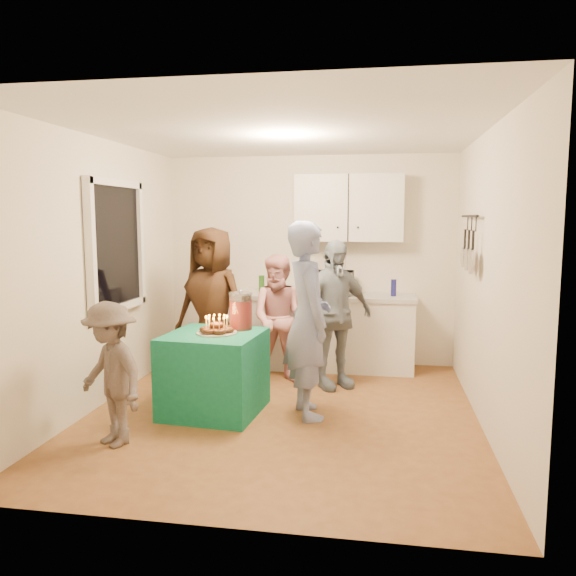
% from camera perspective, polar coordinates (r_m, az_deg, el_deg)
% --- Properties ---
extents(floor, '(4.00, 4.00, 0.00)m').
position_cam_1_polar(floor, '(5.43, -0.62, -12.60)').
color(floor, brown).
rests_on(floor, ground).
extents(ceiling, '(4.00, 4.00, 0.00)m').
position_cam_1_polar(ceiling, '(5.17, -0.66, 15.67)').
color(ceiling, white).
rests_on(ceiling, floor).
extents(back_wall, '(3.60, 3.60, 0.00)m').
position_cam_1_polar(back_wall, '(7.11, 2.17, 2.84)').
color(back_wall, silver).
rests_on(back_wall, floor).
extents(left_wall, '(4.00, 4.00, 0.00)m').
position_cam_1_polar(left_wall, '(5.73, -18.66, 1.42)').
color(left_wall, silver).
rests_on(left_wall, floor).
extents(right_wall, '(4.00, 4.00, 0.00)m').
position_cam_1_polar(right_wall, '(5.14, 19.53, 0.77)').
color(right_wall, silver).
rests_on(right_wall, floor).
extents(window_night, '(0.04, 1.00, 1.20)m').
position_cam_1_polar(window_night, '(5.97, -17.15, 4.10)').
color(window_night, black).
rests_on(window_night, left_wall).
extents(counter, '(2.20, 0.58, 0.86)m').
position_cam_1_polar(counter, '(6.91, 3.48, -4.58)').
color(counter, white).
rests_on(counter, floor).
extents(countertop, '(2.24, 0.62, 0.05)m').
position_cam_1_polar(countertop, '(6.83, 3.50, -0.85)').
color(countertop, beige).
rests_on(countertop, counter).
extents(upper_cabinet, '(1.30, 0.30, 0.80)m').
position_cam_1_polar(upper_cabinet, '(6.89, 6.21, 8.07)').
color(upper_cabinet, white).
rests_on(upper_cabinet, back_wall).
extents(pot_rack, '(0.12, 1.00, 0.60)m').
position_cam_1_polar(pot_rack, '(5.80, 17.67, 4.50)').
color(pot_rack, black).
rests_on(pot_rack, right_wall).
extents(microwave, '(0.53, 0.37, 0.29)m').
position_cam_1_polar(microwave, '(6.80, 4.43, 0.53)').
color(microwave, white).
rests_on(microwave, countertop).
extents(party_table, '(0.92, 0.92, 0.76)m').
position_cam_1_polar(party_table, '(5.40, -7.51, -8.54)').
color(party_table, '#11734F').
rests_on(party_table, floor).
extents(donut_cake, '(0.38, 0.38, 0.18)m').
position_cam_1_polar(donut_cake, '(5.28, -7.26, -3.65)').
color(donut_cake, '#381C0C').
rests_on(donut_cake, party_table).
extents(punch_jar, '(0.22, 0.22, 0.34)m').
position_cam_1_polar(punch_jar, '(5.44, -4.82, -2.44)').
color(punch_jar, red).
rests_on(punch_jar, party_table).
extents(man_birthday, '(0.65, 0.78, 1.81)m').
position_cam_1_polar(man_birthday, '(5.16, 2.03, -3.25)').
color(man_birthday, '#8390BF').
rests_on(man_birthday, floor).
extents(woman_back_left, '(0.97, 0.77, 1.73)m').
position_cam_1_polar(woman_back_left, '(6.29, -7.75, -1.77)').
color(woman_back_left, '#4F2E16').
rests_on(woman_back_left, floor).
extents(woman_back_center, '(0.71, 0.56, 1.43)m').
position_cam_1_polar(woman_back_center, '(6.24, -0.74, -3.16)').
color(woman_back_center, '#D8707C').
rests_on(woman_back_center, floor).
extents(woman_back_right, '(1.00, 0.86, 1.61)m').
position_cam_1_polar(woman_back_right, '(6.05, 4.59, -2.69)').
color(woman_back_right, '#0F2133').
rests_on(woman_back_right, floor).
extents(child_near_left, '(0.88, 0.78, 1.17)m').
position_cam_1_polar(child_near_left, '(4.77, -17.56, -8.33)').
color(child_near_left, '#4D423E').
rests_on(child_near_left, floor).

